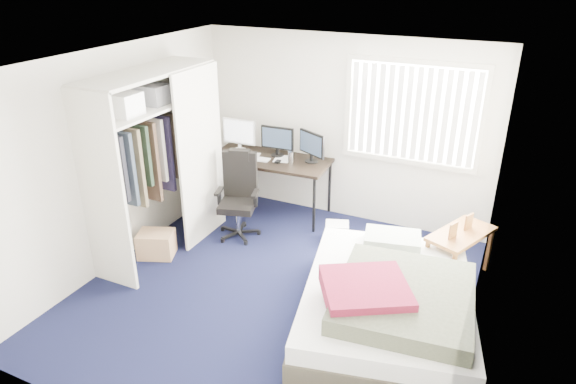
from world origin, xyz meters
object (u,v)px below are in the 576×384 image
(office_chair, at_px, (239,203))
(bed, at_px, (388,303))
(nightstand, at_px, (461,238))
(desk, at_px, (271,156))

(office_chair, distance_m, bed, 2.52)
(nightstand, relative_size, bed, 0.38)
(office_chair, bearing_deg, nightstand, 3.50)
(desk, xyz_separation_m, bed, (2.19, -1.82, -0.55))
(nightstand, xyz_separation_m, bed, (-0.48, -1.23, -0.21))
(office_chair, relative_size, nightstand, 1.21)
(desk, height_order, bed, desk)
(nightstand, bearing_deg, desk, 167.47)
(office_chair, height_order, nightstand, office_chair)
(desk, distance_m, nightstand, 2.76)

